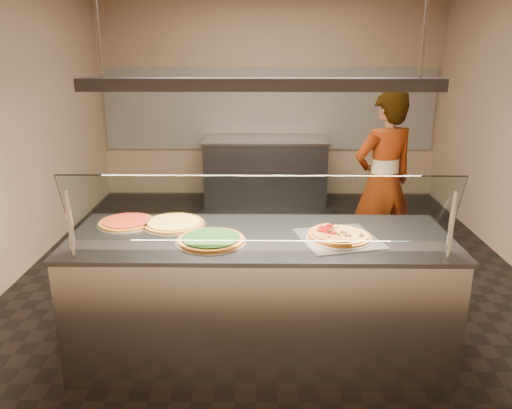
{
  "coord_description": "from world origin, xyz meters",
  "views": [
    {
      "loc": [
        -0.11,
        -4.5,
        2.17
      ],
      "look_at": [
        -0.15,
        -0.84,
        1.02
      ],
      "focal_mm": 35.0,
      "sensor_mm": 36.0,
      "label": 1
    }
  ],
  "objects_px": {
    "sneeze_guard": "(260,210)",
    "half_pizza_sausage": "(354,235)",
    "pizza_spinach": "(211,240)",
    "heat_lamp_housing": "(261,84)",
    "pizza_cheese": "(174,223)",
    "pizza_tomato": "(127,222)",
    "serving_counter": "(260,296)",
    "perforated_tray": "(339,238)",
    "pizza_spatula": "(170,221)",
    "half_pizza_pepperoni": "(324,234)",
    "prep_table": "(265,171)",
    "worker": "(383,182)"
  },
  "relations": [
    {
      "from": "sneeze_guard",
      "to": "half_pizza_sausage",
      "type": "xyz_separation_m",
      "value": [
        0.64,
        0.28,
        -0.27
      ]
    },
    {
      "from": "pizza_spinach",
      "to": "heat_lamp_housing",
      "type": "bearing_deg",
      "value": 20.49
    },
    {
      "from": "pizza_cheese",
      "to": "half_pizza_sausage",
      "type": "bearing_deg",
      "value": -12.12
    },
    {
      "from": "pizza_spinach",
      "to": "pizza_tomato",
      "type": "bearing_deg",
      "value": 151.7
    },
    {
      "from": "serving_counter",
      "to": "pizza_cheese",
      "type": "relative_size",
      "value": 5.64
    },
    {
      "from": "perforated_tray",
      "to": "pizza_spatula",
      "type": "height_order",
      "value": "pizza_spatula"
    },
    {
      "from": "half_pizza_pepperoni",
      "to": "pizza_spatula",
      "type": "height_order",
      "value": "half_pizza_pepperoni"
    },
    {
      "from": "sneeze_guard",
      "to": "pizza_cheese",
      "type": "relative_size",
      "value": 5.13
    },
    {
      "from": "serving_counter",
      "to": "half_pizza_sausage",
      "type": "relative_size",
      "value": 5.78
    },
    {
      "from": "sneeze_guard",
      "to": "pizza_cheese",
      "type": "height_order",
      "value": "sneeze_guard"
    },
    {
      "from": "perforated_tray",
      "to": "heat_lamp_housing",
      "type": "bearing_deg",
      "value": 173.83
    },
    {
      "from": "half_pizza_pepperoni",
      "to": "perforated_tray",
      "type": "bearing_deg",
      "value": -0.88
    },
    {
      "from": "sneeze_guard",
      "to": "perforated_tray",
      "type": "xyz_separation_m",
      "value": [
        0.54,
        0.29,
        -0.29
      ]
    },
    {
      "from": "pizza_tomato",
      "to": "prep_table",
      "type": "distance_m",
      "value": 3.77
    },
    {
      "from": "half_pizza_sausage",
      "to": "heat_lamp_housing",
      "type": "xyz_separation_m",
      "value": [
        -0.64,
        0.06,
        0.99
      ]
    },
    {
      "from": "serving_counter",
      "to": "pizza_spinach",
      "type": "relative_size",
      "value": 5.52
    },
    {
      "from": "pizza_tomato",
      "to": "worker",
      "type": "distance_m",
      "value": 2.56
    },
    {
      "from": "prep_table",
      "to": "pizza_spinach",
      "type": "bearing_deg",
      "value": -95.58
    },
    {
      "from": "perforated_tray",
      "to": "worker",
      "type": "distance_m",
      "value": 1.75
    },
    {
      "from": "half_pizza_sausage",
      "to": "sneeze_guard",
      "type": "bearing_deg",
      "value": -156.14
    },
    {
      "from": "half_pizza_sausage",
      "to": "worker",
      "type": "height_order",
      "value": "worker"
    },
    {
      "from": "pizza_spatula",
      "to": "worker",
      "type": "relative_size",
      "value": 0.15
    },
    {
      "from": "serving_counter",
      "to": "perforated_tray",
      "type": "xyz_separation_m",
      "value": [
        0.54,
        -0.06,
        0.47
      ]
    },
    {
      "from": "pizza_cheese",
      "to": "heat_lamp_housing",
      "type": "distance_m",
      "value": 1.21
    },
    {
      "from": "pizza_tomato",
      "to": "prep_table",
      "type": "bearing_deg",
      "value": 73.78
    },
    {
      "from": "pizza_tomato",
      "to": "heat_lamp_housing",
      "type": "xyz_separation_m",
      "value": [
        0.99,
        -0.23,
        1.01
      ]
    },
    {
      "from": "heat_lamp_housing",
      "to": "half_pizza_sausage",
      "type": "bearing_deg",
      "value": -5.53
    },
    {
      "from": "serving_counter",
      "to": "sneeze_guard",
      "type": "distance_m",
      "value": 0.83
    },
    {
      "from": "worker",
      "to": "sneeze_guard",
      "type": "bearing_deg",
      "value": 35.23
    },
    {
      "from": "perforated_tray",
      "to": "pizza_cheese",
      "type": "distance_m",
      "value": 1.2
    },
    {
      "from": "heat_lamp_housing",
      "to": "pizza_tomato",
      "type": "bearing_deg",
      "value": 166.75
    },
    {
      "from": "prep_table",
      "to": "sneeze_guard",
      "type": "bearing_deg",
      "value": -90.79
    },
    {
      "from": "pizza_spatula",
      "to": "prep_table",
      "type": "xyz_separation_m",
      "value": [
        0.72,
        3.61,
        -0.49
      ]
    },
    {
      "from": "pizza_spatula",
      "to": "perforated_tray",
      "type": "bearing_deg",
      "value": -12.75
    },
    {
      "from": "sneeze_guard",
      "to": "pizza_spinach",
      "type": "distance_m",
      "value": 0.48
    },
    {
      "from": "pizza_spatula",
      "to": "heat_lamp_housing",
      "type": "xyz_separation_m",
      "value": [
        0.66,
        -0.21,
        0.99
      ]
    },
    {
      "from": "pizza_tomato",
      "to": "heat_lamp_housing",
      "type": "height_order",
      "value": "heat_lamp_housing"
    },
    {
      "from": "prep_table",
      "to": "heat_lamp_housing",
      "type": "bearing_deg",
      "value": -90.87
    },
    {
      "from": "heat_lamp_housing",
      "to": "worker",
      "type": "bearing_deg",
      "value": 52.12
    },
    {
      "from": "sneeze_guard",
      "to": "heat_lamp_housing",
      "type": "distance_m",
      "value": 0.8
    },
    {
      "from": "pizza_tomato",
      "to": "heat_lamp_housing",
      "type": "relative_size",
      "value": 0.18
    },
    {
      "from": "half_pizza_pepperoni",
      "to": "pizza_cheese",
      "type": "bearing_deg",
      "value": 165.95
    },
    {
      "from": "pizza_spinach",
      "to": "prep_table",
      "type": "bearing_deg",
      "value": 84.42
    },
    {
      "from": "half_pizza_pepperoni",
      "to": "pizza_spatula",
      "type": "distance_m",
      "value": 1.13
    },
    {
      "from": "half_pizza_pepperoni",
      "to": "prep_table",
      "type": "xyz_separation_m",
      "value": [
        -0.38,
        3.88,
        -0.5
      ]
    },
    {
      "from": "prep_table",
      "to": "heat_lamp_housing",
      "type": "height_order",
      "value": "heat_lamp_housing"
    },
    {
      "from": "pizza_tomato",
      "to": "pizza_spatula",
      "type": "distance_m",
      "value": 0.33
    },
    {
      "from": "pizza_cheese",
      "to": "pizza_spatula",
      "type": "bearing_deg",
      "value": 177.4
    },
    {
      "from": "heat_lamp_housing",
      "to": "perforated_tray",
      "type": "bearing_deg",
      "value": -6.17
    },
    {
      "from": "pizza_tomato",
      "to": "heat_lamp_housing",
      "type": "distance_m",
      "value": 1.43
    }
  ]
}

